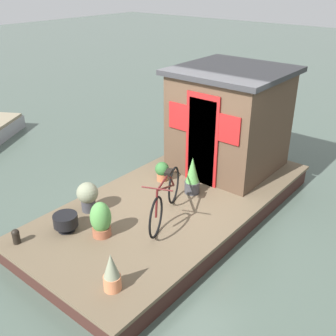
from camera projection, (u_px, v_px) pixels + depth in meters
name	position (u px, v px, depth m)	size (l,w,h in m)	color
ground_plane	(175.00, 216.00, 7.60)	(60.00, 60.00, 0.00)	#47564C
houseboat_deck	(175.00, 207.00, 7.52)	(5.77, 2.79, 0.39)	brown
houseboat_cabin	(229.00, 119.00, 8.20)	(2.11, 2.11, 2.09)	#4C3828
bicycle	(165.00, 198.00, 6.70)	(1.62, 0.79, 0.81)	black
potted_plant_ivy	(101.00, 220.00, 6.28)	(0.33, 0.33, 0.59)	#935138
potted_plant_lavender	(88.00, 195.00, 6.93)	(0.37, 0.37, 0.54)	#38383D
potted_plant_succulent	(192.00, 176.00, 7.48)	(0.28, 0.28, 0.72)	#38383D
potted_plant_sage	(112.00, 273.00, 5.20)	(0.24, 0.24, 0.57)	#C6754C
potted_plant_basil	(162.00, 171.00, 7.99)	(0.28, 0.28, 0.39)	#B2603D
charcoal_grill	(66.00, 221.00, 6.44)	(0.39, 0.39, 0.29)	black
mooring_bollard	(16.00, 236.00, 6.16)	(0.12, 0.12, 0.25)	black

